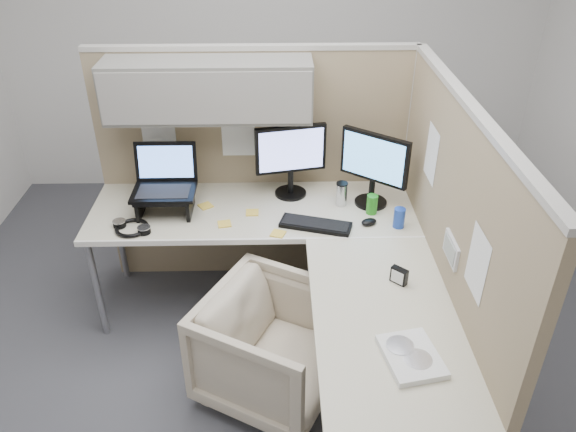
{
  "coord_description": "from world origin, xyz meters",
  "views": [
    {
      "loc": [
        0.04,
        -2.42,
        2.5
      ],
      "look_at": [
        0.1,
        0.25,
        0.85
      ],
      "focal_mm": 35.0,
      "sensor_mm": 36.0,
      "label": 1
    }
  ],
  "objects_px": {
    "desk": "(293,253)",
    "office_chair": "(273,342)",
    "monitor_left": "(291,155)",
    "keyboard": "(316,225)"
  },
  "relations": [
    {
      "from": "desk",
      "to": "office_chair",
      "type": "relative_size",
      "value": 2.86
    },
    {
      "from": "monitor_left",
      "to": "office_chair",
      "type": "bearing_deg",
      "value": -109.29
    },
    {
      "from": "office_chair",
      "to": "keyboard",
      "type": "bearing_deg",
      "value": 3.38
    },
    {
      "from": "office_chair",
      "to": "monitor_left",
      "type": "distance_m",
      "value": 1.15
    },
    {
      "from": "desk",
      "to": "monitor_left",
      "type": "relative_size",
      "value": 4.29
    },
    {
      "from": "desk",
      "to": "office_chair",
      "type": "height_order",
      "value": "desk"
    },
    {
      "from": "office_chair",
      "to": "desk",
      "type": "bearing_deg",
      "value": 9.83
    },
    {
      "from": "desk",
      "to": "monitor_left",
      "type": "xyz_separation_m",
      "value": [
        0.0,
        0.58,
        0.32
      ]
    },
    {
      "from": "office_chair",
      "to": "keyboard",
      "type": "distance_m",
      "value": 0.72
    },
    {
      "from": "desk",
      "to": "monitor_left",
      "type": "height_order",
      "value": "monitor_left"
    }
  ]
}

